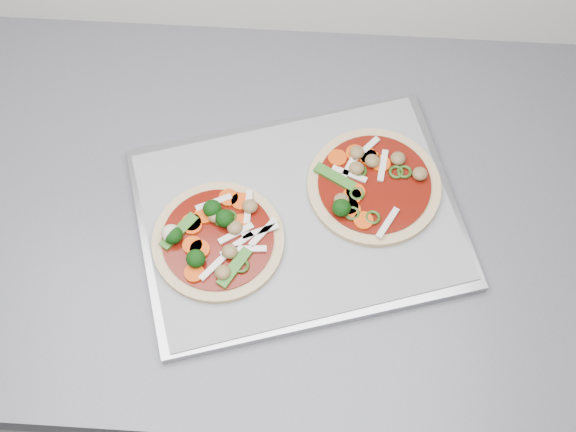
{
  "coord_description": "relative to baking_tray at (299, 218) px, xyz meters",
  "views": [
    {
      "loc": [
        0.27,
        0.8,
        1.83
      ],
      "look_at": [
        0.24,
        1.27,
        0.93
      ],
      "focal_mm": 50.0,
      "sensor_mm": 36.0,
      "label": 1
    }
  ],
  "objects": [
    {
      "name": "base_cabinet",
      "position": [
        -0.26,
        0.02,
        -0.48
      ],
      "size": [
        3.6,
        0.6,
        0.86
      ],
      "primitive_type": "cube",
      "color": "#AFAFAD",
      "rests_on": "ground"
    },
    {
      "name": "pizza_right",
      "position": [
        0.09,
        0.05,
        0.02
      ],
      "size": [
        0.22,
        0.22,
        0.03
      ],
      "rotation": [
        0.0,
        0.0,
        0.33
      ],
      "color": "tan",
      "rests_on": "parchment"
    },
    {
      "name": "pizza_left",
      "position": [
        -0.1,
        -0.04,
        0.02
      ],
      "size": [
        0.22,
        0.22,
        0.03
      ],
      "rotation": [
        0.0,
        0.0,
        0.39
      ],
      "color": "tan",
      "rests_on": "parchment"
    },
    {
      "name": "countertop",
      "position": [
        -0.26,
        0.02,
        -0.03
      ],
      "size": [
        3.6,
        0.6,
        0.04
      ],
      "primitive_type": "cube",
      "color": "slate",
      "rests_on": "base_cabinet"
    },
    {
      "name": "parchment",
      "position": [
        0.0,
        0.0,
        0.01
      ],
      "size": [
        0.46,
        0.39,
        0.0
      ],
      "primitive_type": "cube",
      "rotation": [
        0.0,
        0.0,
        0.31
      ],
      "color": "gray",
      "rests_on": "baking_tray"
    },
    {
      "name": "baking_tray",
      "position": [
        0.0,
        0.0,
        0.0
      ],
      "size": [
        0.48,
        0.41,
        0.01
      ],
      "primitive_type": "cube",
      "rotation": [
        0.0,
        0.0,
        0.29
      ],
      "color": "#95959B",
      "rests_on": "countertop"
    }
  ]
}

